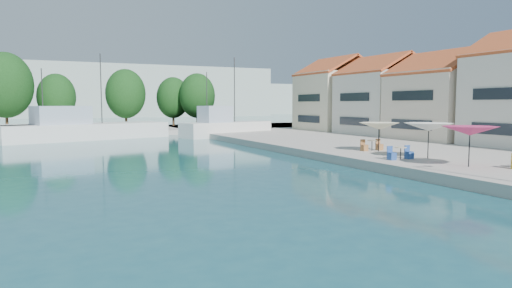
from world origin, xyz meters
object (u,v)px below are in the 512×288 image
umbrella_pink (470,131)px  trawler_03 (82,130)px  umbrella_white (429,127)px  umbrella_cream (379,126)px  trawler_04 (225,128)px

umbrella_pink → trawler_03: bearing=114.0°
umbrella_white → umbrella_cream: umbrella_white is taller
umbrella_pink → umbrella_cream: (1.04, 8.54, -0.13)m
umbrella_pink → umbrella_white: bearing=75.4°
trawler_03 → trawler_04: 16.54m
trawler_03 → trawler_04: size_ratio=1.52×
umbrella_pink → umbrella_cream: 8.61m
umbrella_white → trawler_03: bearing=117.7°
trawler_04 → umbrella_white: trawler_04 is taller
trawler_03 → trawler_04: bearing=-25.4°
umbrella_white → umbrella_cream: (0.03, 4.68, -0.14)m
trawler_04 → umbrella_cream: 26.71m
trawler_04 → umbrella_pink: bearing=-106.3°
trawler_03 → umbrella_white: bearing=-79.2°
trawler_03 → umbrella_cream: trawler_03 is taller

